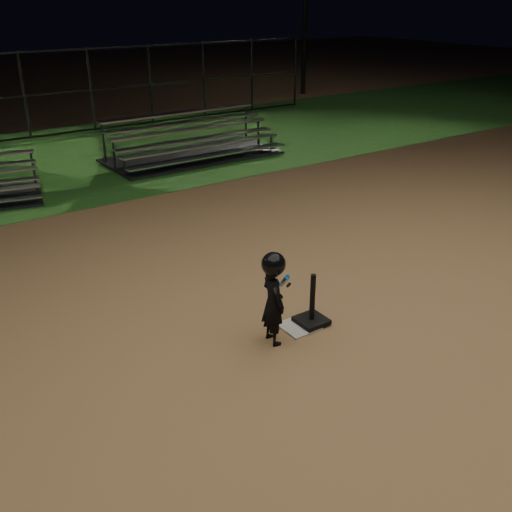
# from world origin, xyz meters

# --- Properties ---
(ground) EXTENTS (80.00, 80.00, 0.00)m
(ground) POSITION_xyz_m (0.00, 0.00, 0.00)
(ground) COLOR #A77A4B
(ground) RESTS_ON ground
(grass_strip) EXTENTS (60.00, 8.00, 0.01)m
(grass_strip) POSITION_xyz_m (0.00, 10.00, 0.01)
(grass_strip) COLOR #275F1E
(grass_strip) RESTS_ON ground
(home_plate) EXTENTS (0.45, 0.45, 0.02)m
(home_plate) POSITION_xyz_m (0.00, 0.00, 0.01)
(home_plate) COLOR beige
(home_plate) RESTS_ON ground
(batting_tee) EXTENTS (0.38, 0.38, 0.70)m
(batting_tee) POSITION_xyz_m (0.19, -0.03, 0.15)
(batting_tee) COLOR black
(batting_tee) RESTS_ON home_plate
(child_batter) EXTENTS (0.42, 0.62, 1.22)m
(child_batter) POSITION_xyz_m (-0.48, -0.07, 0.65)
(child_batter) COLOR black
(child_batter) RESTS_ON ground
(bleacher_right) EXTENTS (4.52, 2.25, 1.10)m
(bleacher_right) POSITION_xyz_m (2.95, 8.29, 0.23)
(bleacher_right) COLOR #B5B5BA
(bleacher_right) RESTS_ON ground
(backstop_fence) EXTENTS (20.08, 0.08, 2.50)m
(backstop_fence) POSITION_xyz_m (0.00, 13.00, 1.25)
(backstop_fence) COLOR #38383D
(backstop_fence) RESTS_ON ground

